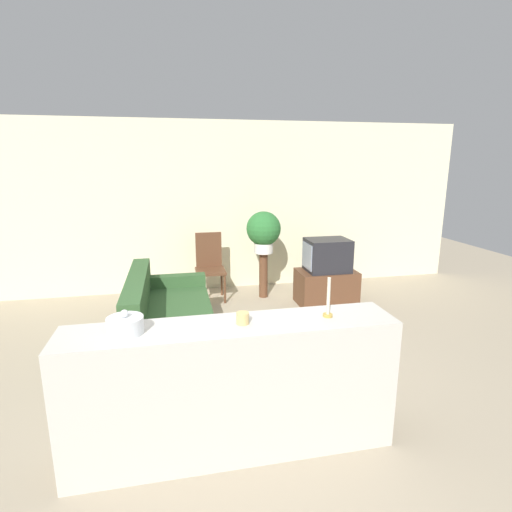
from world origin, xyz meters
TOP-DOWN VIEW (x-y plane):
  - ground_plane at (0.00, 0.00)m, footprint 14.00×14.00m
  - wall_back at (0.00, 3.43)m, footprint 9.00×0.06m
  - couch at (-0.48, 1.32)m, footprint 0.90×1.76m
  - tv_stand at (1.81, 2.30)m, footprint 0.85×0.54m
  - television at (1.81, 2.30)m, footprint 0.62×0.48m
  - wooden_chair at (0.15, 2.90)m, footprint 0.44×0.44m
  - plant_stand at (0.97, 2.79)m, footprint 0.13×0.13m
  - potted_plant at (0.97, 2.79)m, footprint 0.52×0.52m
  - foreground_counter at (0.00, -0.48)m, footprint 2.32×0.44m
  - decorative_bowl at (-0.70, -0.48)m, footprint 0.24×0.24m
  - candle_jar at (0.07, -0.48)m, footprint 0.09×0.09m
  - candlestick at (0.69, -0.48)m, footprint 0.07×0.07m

SIDE VIEW (x-z plane):
  - ground_plane at x=0.00m, z-range 0.00..0.00m
  - tv_stand at x=1.81m, z-range 0.00..0.51m
  - couch at x=-0.48m, z-range -0.12..0.72m
  - plant_stand at x=0.97m, z-range 0.00..0.71m
  - foreground_counter at x=0.00m, z-range 0.00..0.98m
  - wooden_chair at x=0.15m, z-range 0.04..1.06m
  - television at x=1.81m, z-range 0.51..0.98m
  - candle_jar at x=0.07m, z-range 0.98..1.06m
  - decorative_bowl at x=-0.70m, z-range 0.96..1.12m
  - potted_plant at x=0.97m, z-range 0.74..1.37m
  - candlestick at x=0.69m, z-range 0.93..1.23m
  - wall_back at x=0.00m, z-range 0.00..2.70m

